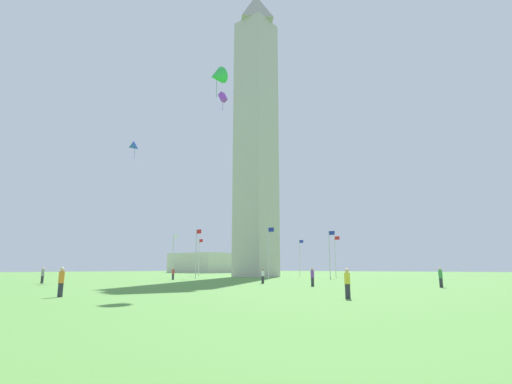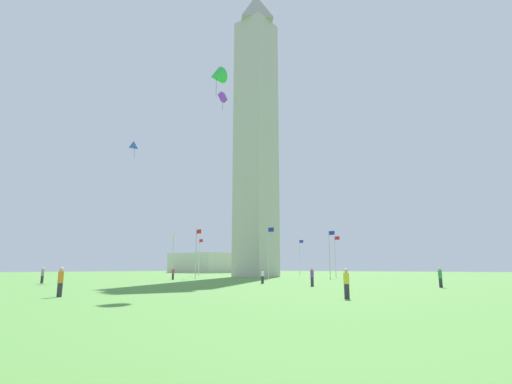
# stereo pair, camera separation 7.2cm
# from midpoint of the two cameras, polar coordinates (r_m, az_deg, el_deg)

# --- Properties ---
(ground_plane) EXTENTS (260.00, 260.00, 0.00)m
(ground_plane) POSITION_cam_midpoint_polar(r_m,az_deg,el_deg) (75.41, -0.03, -12.15)
(ground_plane) COLOR #548C3D
(obelisk_monument) EXTENTS (6.51, 6.51, 59.16)m
(obelisk_monument) POSITION_cam_midpoint_polar(r_m,az_deg,el_deg) (80.39, -0.03, 9.44)
(obelisk_monument) COLOR #B7B2A8
(obelisk_monument) RESTS_ON ground
(flagpole_n) EXTENTS (1.12, 0.14, 7.81)m
(flagpole_n) POSITION_cam_midpoint_polar(r_m,az_deg,el_deg) (67.01, 10.56, -8.46)
(flagpole_n) COLOR silver
(flagpole_n) RESTS_ON ground
(flagpole_ne) EXTENTS (1.12, 0.14, 7.81)m
(flagpole_ne) POSITION_cam_midpoint_polar(r_m,az_deg,el_deg) (78.76, 11.34, -8.76)
(flagpole_ne) COLOR silver
(flagpole_ne) RESTS_ON ground
(flagpole_e) EXTENTS (1.12, 0.14, 7.81)m
(flagpole_e) POSITION_cam_midpoint_polar(r_m,az_deg,el_deg) (88.04, 6.29, -9.11)
(flagpole_e) COLOR silver
(flagpole_e) RESTS_ON ground
(flagpole_se) EXTENTS (1.12, 0.14, 7.81)m
(flagpole_se) POSITION_cam_midpoint_polar(r_m,az_deg,el_deg) (90.71, -1.18, -9.22)
(flagpole_se) COLOR silver
(flagpole_se) RESTS_ON ground
(flagpole_s) EXTENTS (1.12, 0.14, 7.81)m
(flagpole_s) POSITION_cam_midpoint_polar(r_m,az_deg,el_deg) (85.76, -8.23, -9.02)
(flagpole_s) COLOR silver
(flagpole_s) RESTS_ON ground
(flagpole_sw) EXTENTS (1.12, 0.14, 7.81)m
(flagpole_sw) POSITION_cam_midpoint_polar(r_m,az_deg,el_deg) (75.12, -11.88, -8.65)
(flagpole_sw) COLOR silver
(flagpole_sw) RESTS_ON ground
(flagpole_w) EXTENTS (1.12, 0.14, 7.81)m
(flagpole_w) POSITION_cam_midpoint_polar(r_m,az_deg,el_deg) (63.99, -8.62, -8.41)
(flagpole_w) COLOR silver
(flagpole_w) RESTS_ON ground
(flagpole_nw) EXTENTS (1.12, 0.14, 7.81)m
(flagpole_nw) POSITION_cam_midpoint_polar(r_m,az_deg,el_deg) (60.14, 1.80, -8.38)
(flagpole_nw) COLOR silver
(flagpole_nw) RESTS_ON ground
(person_purple_shirt) EXTENTS (0.32, 0.32, 1.69)m
(person_purple_shirt) POSITION_cam_midpoint_polar(r_m,az_deg,el_deg) (38.06, 8.08, -12.04)
(person_purple_shirt) COLOR #2D2D38
(person_purple_shirt) RESTS_ON ground
(person_orange_shirt) EXTENTS (0.32, 0.32, 1.73)m
(person_orange_shirt) POSITION_cam_midpoint_polar(r_m,az_deg,el_deg) (26.55, -26.34, -11.55)
(person_orange_shirt) COLOR #2D2D38
(person_orange_shirt) RESTS_ON ground
(person_red_shirt) EXTENTS (0.32, 0.32, 1.70)m
(person_red_shirt) POSITION_cam_midpoint_polar(r_m,az_deg,el_deg) (58.87, -11.89, -11.46)
(person_red_shirt) COLOR #2D2D38
(person_red_shirt) RESTS_ON ground
(person_gray_shirt) EXTENTS (0.32, 0.32, 1.73)m
(person_gray_shirt) POSITION_cam_midpoint_polar(r_m,az_deg,el_deg) (50.32, -28.43, -10.53)
(person_gray_shirt) COLOR #2D2D38
(person_gray_shirt) RESTS_ON ground
(person_yellow_shirt) EXTENTS (0.32, 0.32, 1.66)m
(person_yellow_shirt) POSITION_cam_midpoint_polar(r_m,az_deg,el_deg) (23.18, 12.94, -12.74)
(person_yellow_shirt) COLOR #2D2D38
(person_yellow_shirt) RESTS_ON ground
(person_green_shirt) EXTENTS (0.32, 0.32, 1.74)m
(person_green_shirt) POSITION_cam_midpoint_polar(r_m,az_deg,el_deg) (38.62, 25.01, -11.10)
(person_green_shirt) COLOR #2D2D38
(person_green_shirt) RESTS_ON ground
(person_white_shirt) EXTENTS (0.32, 0.32, 1.62)m
(person_white_shirt) POSITION_cam_midpoint_polar(r_m,az_deg,el_deg) (44.06, 0.93, -12.02)
(person_white_shirt) COLOR #2D2D38
(person_white_shirt) RESTS_ON ground
(kite_green_delta) EXTENTS (1.93, 2.25, 3.25)m
(kite_green_delta) POSITION_cam_midpoint_polar(r_m,az_deg,el_deg) (39.87, -5.72, 16.28)
(kite_green_delta) COLOR green
(kite_blue_delta) EXTENTS (1.97, 2.16, 2.80)m
(kite_blue_delta) POSITION_cam_midpoint_polar(r_m,az_deg,el_deg) (63.40, -17.10, 6.26)
(kite_blue_delta) COLOR blue
(kite_purple_box) EXTENTS (1.29, 0.77, 2.80)m
(kite_purple_box) POSITION_cam_midpoint_polar(r_m,az_deg,el_deg) (57.68, -4.84, 13.46)
(kite_purple_box) COLOR purple
(distant_building) EXTENTS (20.16, 16.72, 6.65)m
(distant_building) POSITION_cam_midpoint_polar(r_m,az_deg,el_deg) (141.33, -7.42, -10.11)
(distant_building) COLOR beige
(distant_building) RESTS_ON ground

